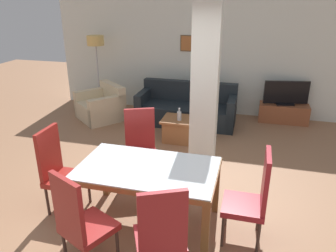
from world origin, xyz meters
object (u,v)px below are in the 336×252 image
Objects in this scene: dining_chair_near_left at (80,221)px; armchair at (102,107)px; sofa at (187,110)px; dining_chair_far_left at (141,145)px; dining_chair_head_right at (253,196)px; floor_lamp at (96,47)px; coffee_table at (182,129)px; dining_table at (147,179)px; dining_chair_head_left at (59,168)px; dining_chair_near_right at (161,234)px; bottle at (179,116)px; tv_screen at (286,93)px; tv_stand at (283,113)px.

dining_chair_near_left is 4.46m from armchair.
dining_chair_near_left reaches higher than sofa.
dining_chair_far_left is 1.00× the size of dining_chair_head_right.
armchair is 1.42m from floor_lamp.
dining_table is at bearing -86.78° from coffee_table.
dining_chair_far_left is 1.20m from dining_chair_head_left.
armchair is at bearing -61.48° from floor_lamp.
dining_chair_near_left is at bearing 41.89° from dining_chair_head_left.
armchair is (-2.16, 3.22, -0.34)m from dining_table.
bottle is at bearing 74.44° from dining_chair_near_right.
dining_chair_near_right is at bearing -80.72° from coffee_table.
dining_chair_head_right is 4.71× the size of bottle.
tv_screen is (2.99, 4.06, 0.07)m from dining_chair_head_left.
sofa is at bearing 96.27° from coffee_table.
floor_lamp reaches higher than dining_chair_near_right.
dining_chair_far_left is 2.58m from sofa.
tv_screen is 4.39m from floor_lamp.
bottle is 2.57m from tv_screen.
floor_lamp reaches higher than tv_stand.
dining_chair_head_left is 0.63× the size of floor_lamp.
dining_chair_head_right is at bearing -46.08° from floor_lamp.
bottle is (1.98, -0.80, 0.26)m from armchair.
tv_stand is at bearing -164.10° from sofa.
tv_screen reaches higher than armchair.
bottle reaches higher than coffee_table.
dining_table is 3.89m from armchair.
floor_lamp is at bearing 139.15° from dining_chair_near_left.
floor_lamp is at bearing 122.98° from dining_table.
sofa is at bearing 72.94° from dining_chair_near_right.
floor_lamp is (-2.90, 4.70, 0.92)m from dining_chair_near_right.
dining_chair_far_left is 1.00× the size of dining_chair_head_left.
dining_chair_head_right is 3.77m from sofa.
dining_chair_head_right is 4.10m from tv_screen.
dining_chair_far_left is 1.00× the size of dining_chair_near_right.
dining_table is 4.67m from floor_lamp.
dining_chair_head_left is 2.62m from bottle.
tv_stand is (2.21, 3.14, -0.38)m from dining_chair_far_left.
dining_chair_head_left is at bearing 180.00° from dining_table.
dining_chair_far_left is at bearing 86.49° from sofa.
dining_chair_far_left is 3.72m from floor_lamp.
bottle is (0.23, 1.51, -0.05)m from dining_chair_far_left.
dining_chair_head_left is at bearing 74.97° from sofa.
dining_chair_head_right is 0.63× the size of floor_lamp.
tv_screen is (2.21, 3.14, 0.07)m from dining_chair_far_left.
dining_chair_far_left is 1.53m from bottle.
dining_chair_far_left is 1.00× the size of dining_chair_near_left.
sofa is 2.23× the size of tv_screen.
floor_lamp is at bearing 148.39° from bottle.
armchair is at bearing 157.96° from bottle.
dining_chair_head_right is at bearing 69.99° from tv_screen.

